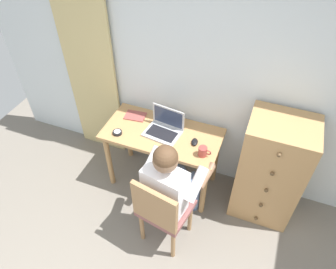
% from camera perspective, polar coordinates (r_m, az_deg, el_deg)
% --- Properties ---
extents(wall_back, '(4.80, 0.05, 2.50)m').
position_cam_1_polar(wall_back, '(2.93, 8.00, 10.23)').
color(wall_back, silver).
rests_on(wall_back, ground_plane).
extents(curtain_panel, '(0.58, 0.03, 2.29)m').
position_cam_1_polar(curtain_panel, '(3.39, -14.19, 12.20)').
color(curtain_panel, '#CCB77A').
rests_on(curtain_panel, ground_plane).
extents(desk, '(1.16, 0.57, 0.75)m').
position_cam_1_polar(desk, '(3.14, -1.04, -1.29)').
color(desk, tan).
rests_on(desk, ground_plane).
extents(dresser, '(0.58, 0.51, 1.16)m').
position_cam_1_polar(dresser, '(3.10, 18.19, -6.19)').
color(dresser, tan).
rests_on(dresser, ground_plane).
extents(chair, '(0.48, 0.47, 0.90)m').
position_cam_1_polar(chair, '(2.78, -1.12, -13.65)').
color(chair, brown).
rests_on(chair, ground_plane).
extents(person_seated, '(0.60, 0.63, 1.22)m').
position_cam_1_polar(person_seated, '(2.72, 0.86, -8.77)').
color(person_seated, '#6B84AD').
rests_on(person_seated, ground_plane).
extents(laptop, '(0.37, 0.29, 0.24)m').
position_cam_1_polar(laptop, '(3.03, -0.67, 1.26)').
color(laptop, '#B7BABF').
rests_on(laptop, desk).
extents(computer_mouse, '(0.08, 0.11, 0.03)m').
position_cam_1_polar(computer_mouse, '(2.95, 4.90, -1.35)').
color(computer_mouse, black).
rests_on(computer_mouse, desk).
extents(desk_clock, '(0.09, 0.09, 0.03)m').
position_cam_1_polar(desk_clock, '(3.07, -9.25, 0.37)').
color(desk_clock, black).
rests_on(desk_clock, desk).
extents(notebook_pad, '(0.23, 0.17, 0.01)m').
position_cam_1_polar(notebook_pad, '(3.25, -6.01, 3.41)').
color(notebook_pad, '#994742').
rests_on(notebook_pad, desk).
extents(coffee_mug, '(0.12, 0.08, 0.09)m').
position_cam_1_polar(coffee_mug, '(2.83, 6.41, -3.11)').
color(coffee_mug, '#9E3D38').
rests_on(coffee_mug, desk).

